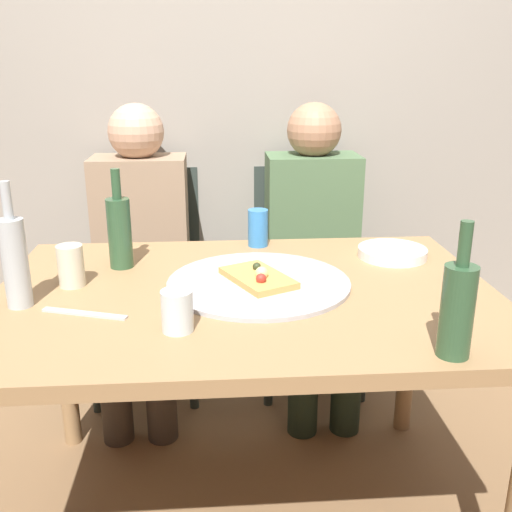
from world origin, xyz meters
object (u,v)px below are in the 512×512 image
beer_bottle (120,231)px  tumbler_far (71,266)px  plate_stack (392,253)px  pizza_slice_last (258,277)px  chair_right (308,261)px  chair_left (146,265)px  table_knife (84,314)px  pizza_tray (259,283)px  soda_can (258,228)px  guest_in_beanie (315,243)px  water_bottle (15,260)px  wine_bottle (457,308)px  guest_in_sweater (140,246)px  tumbler_near (177,311)px  dining_table (246,318)px

beer_bottle → tumbler_far: size_ratio=2.57×
plate_stack → pizza_slice_last: bearing=-154.2°
chair_right → chair_left: bearing=0.0°
beer_bottle → table_knife: (-0.04, -0.35, -0.11)m
pizza_tray → chair_left: bearing=116.0°
soda_can → guest_in_beanie: (0.25, 0.31, -0.15)m
chair_left → plate_stack: bearing=143.6°
water_bottle → guest_in_beanie: size_ratio=0.27×
tumbler_far → water_bottle: bearing=-126.8°
beer_bottle → pizza_slice_last: bearing=-24.8°
beer_bottle → chair_left: beer_bottle is taller
wine_bottle → guest_in_sweater: bearing=124.9°
wine_bottle → tumbler_near: wine_bottle is taller
wine_bottle → guest_in_beanie: bearing=95.1°
tumbler_near → chair_right: 1.23m
plate_stack → soda_can: bearing=159.6°
pizza_tray → beer_bottle: size_ratio=1.70×
plate_stack → pizza_tray: bearing=-154.4°
pizza_slice_last → chair_right: chair_right is taller
dining_table → wine_bottle: size_ratio=4.64×
dining_table → table_knife: 0.43m
beer_bottle → pizza_tray: bearing=-24.4°
plate_stack → table_knife: bearing=-156.6°
pizza_tray → tumbler_near: 0.34m
tumbler_near → pizza_tray: bearing=53.0°
guest_in_sweater → table_knife: bearing=87.8°
tumbler_near → table_knife: tumbler_near is taller
dining_table → chair_right: size_ratio=1.49×
plate_stack → guest_in_beanie: (-0.16, 0.47, -0.11)m
beer_bottle → chair_right: (0.67, 0.65, -0.33)m
tumbler_near → guest_in_beanie: (0.48, 0.95, -0.14)m
dining_table → guest_in_beanie: size_ratio=1.14×
chair_left → guest_in_sweater: 0.20m
tumbler_near → table_knife: bearing=155.8°
plate_stack → chair_left: bearing=143.6°
chair_left → water_bottle: bearing=77.7°
chair_right → guest_in_beanie: bearing=90.0°
pizza_tray → guest_in_sweater: 0.79m
plate_stack → tumbler_far: bearing=-169.4°
tumbler_far → guest_in_sweater: bearing=80.9°
pizza_slice_last → guest_in_sweater: 0.80m
guest_in_sweater → guest_in_beanie: size_ratio=1.00×
chair_left → chair_right: size_ratio=1.00×
table_knife → wine_bottle: bearing=-179.9°
tumbler_far → chair_left: chair_left is taller
beer_bottle → guest_in_sweater: size_ratio=0.25×
beer_bottle → tumbler_near: 0.49m
dining_table → guest_in_sweater: size_ratio=1.14×
water_bottle → guest_in_sweater: 0.83m
table_knife → tumbler_near: bearing=174.1°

